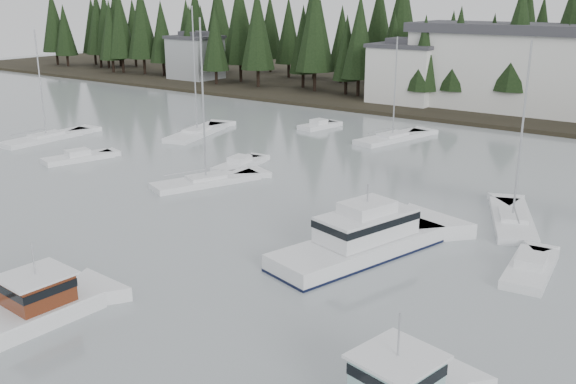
# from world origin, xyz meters

# --- Properties ---
(far_shore_land) EXTENTS (240.00, 54.00, 1.00)m
(far_shore_land) POSITION_xyz_m (0.00, 97.00, 0.00)
(far_shore_land) COLOR black
(far_shore_land) RESTS_ON ground
(conifer_treeline) EXTENTS (200.00, 22.00, 20.00)m
(conifer_treeline) POSITION_xyz_m (0.00, 86.00, 0.00)
(conifer_treeline) COLOR black
(conifer_treeline) RESTS_ON ground
(house_west) EXTENTS (9.54, 7.42, 8.75)m
(house_west) POSITION_xyz_m (-18.00, 79.00, 4.65)
(house_west) COLOR silver
(house_west) RESTS_ON ground
(house_far_west) EXTENTS (8.48, 7.42, 8.25)m
(house_far_west) POSITION_xyz_m (-60.00, 81.00, 4.40)
(house_far_west) COLOR #999EA0
(house_far_west) RESTS_ON ground
(harbor_inn) EXTENTS (29.50, 11.50, 10.90)m
(harbor_inn) POSITION_xyz_m (-2.96, 82.34, 5.78)
(harbor_inn) COLOR silver
(harbor_inn) RESTS_ON ground
(lobster_boat_brown) EXTENTS (4.99, 9.20, 4.47)m
(lobster_boat_brown) POSITION_xyz_m (-4.67, 11.01, 0.51)
(lobster_boat_brown) COLOR white
(lobster_boat_brown) RESTS_ON ground
(cabin_cruiser_center) EXTENTS (6.59, 12.28, 5.04)m
(cabin_cruiser_center) POSITION_xyz_m (4.05, 28.32, 0.76)
(cabin_cruiser_center) COLOR white
(cabin_cruiser_center) RESTS_ON ground
(sailboat_0) EXTENTS (5.34, 10.68, 14.34)m
(sailboat_0) POSITION_xyz_m (-27.87, 47.64, 0.07)
(sailboat_0) COLOR white
(sailboat_0) RESTS_ON ground
(sailboat_3) EXTENTS (4.75, 10.11, 11.35)m
(sailboat_3) POSITION_xyz_m (-9.06, 57.99, 0.06)
(sailboat_3) COLOR white
(sailboat_3) RESTS_ON ground
(sailboat_6) EXTENTS (3.09, 10.42, 12.06)m
(sailboat_6) POSITION_xyz_m (-39.08, 36.17, 0.06)
(sailboat_6) COLOR white
(sailboat_6) RESTS_ON ground
(sailboat_7) EXTENTS (5.65, 8.99, 12.73)m
(sailboat_7) POSITION_xyz_m (9.64, 39.17, 0.07)
(sailboat_7) COLOR white
(sailboat_7) RESTS_ON ground
(sailboat_8) EXTENTS (5.67, 9.29, 13.80)m
(sailboat_8) POSITION_xyz_m (-13.73, 33.91, 0.08)
(sailboat_8) COLOR white
(sailboat_8) RESTS_ON ground
(runabout_0) EXTENTS (3.86, 6.77, 1.42)m
(runabout_0) POSITION_xyz_m (-28.91, 32.66, 0.13)
(runabout_0) COLOR white
(runabout_0) RESTS_ON ground
(runabout_1) EXTENTS (2.84, 6.30, 1.42)m
(runabout_1) POSITION_xyz_m (13.03, 31.61, 0.13)
(runabout_1) COLOR white
(runabout_1) RESTS_ON ground
(runabout_3) EXTENTS (3.10, 5.37, 1.42)m
(runabout_3) POSITION_xyz_m (-19.01, 58.71, 0.13)
(runabout_3) COLOR white
(runabout_3) RESTS_ON ground
(runabout_4) EXTENTS (2.89, 6.21, 1.42)m
(runabout_4) POSITION_xyz_m (-14.95, 39.60, 0.13)
(runabout_4) COLOR white
(runabout_4) RESTS_ON ground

